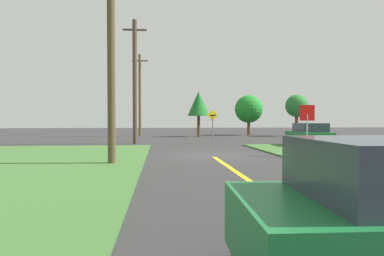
% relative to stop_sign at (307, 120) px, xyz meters
% --- Properties ---
extents(ground_plane, '(120.00, 120.00, 0.00)m').
position_rel_stop_sign_xyz_m(ground_plane, '(-4.69, 1.11, -1.83)').
color(ground_plane, '#323232').
extents(lane_stripe_center, '(0.20, 14.00, 0.01)m').
position_rel_stop_sign_xyz_m(lane_stripe_center, '(-4.69, -6.89, -1.82)').
color(lane_stripe_center, yellow).
rests_on(lane_stripe_center, ground).
extents(stop_sign, '(0.79, 0.07, 2.58)m').
position_rel_stop_sign_xyz_m(stop_sign, '(0.00, 0.00, 0.00)').
color(stop_sign, '#9EA0A8').
rests_on(stop_sign, ground).
extents(car_on_crossroad, '(2.42, 4.39, 1.62)m').
position_rel_stop_sign_xyz_m(car_on_crossroad, '(3.01, 5.94, -1.02)').
color(car_on_crossroad, '#196B33').
rests_on(car_on_crossroad, ground).
extents(utility_pole_near, '(1.80, 0.32, 9.07)m').
position_rel_stop_sign_xyz_m(utility_pole_near, '(-9.29, -2.08, 2.81)').
color(utility_pole_near, '#4E4029').
rests_on(utility_pole_near, ground).
extents(utility_pole_mid, '(1.80, 0.35, 9.44)m').
position_rel_stop_sign_xyz_m(utility_pole_mid, '(-9.23, 9.29, 2.98)').
color(utility_pole_mid, '#503D31').
rests_on(utility_pole_mid, ground).
extents(utility_pole_far, '(1.80, 0.41, 9.20)m').
position_rel_stop_sign_xyz_m(utility_pole_far, '(-9.56, 20.66, 2.89)').
color(utility_pole_far, brown).
rests_on(utility_pole_far, ground).
extents(direction_sign, '(0.90, 0.19, 2.65)m').
position_rel_stop_sign_xyz_m(direction_sign, '(-3.27, 8.95, -0.18)').
color(direction_sign, slate).
rests_on(direction_sign, ground).
extents(oak_tree_left, '(3.39, 3.39, 4.90)m').
position_rel_stop_sign_xyz_m(oak_tree_left, '(3.47, 22.47, 1.36)').
color(oak_tree_left, brown).
rests_on(oak_tree_left, ground).
extents(pine_tree_center, '(2.46, 2.46, 5.03)m').
position_rel_stop_sign_xyz_m(pine_tree_center, '(-3.07, 19.46, 1.81)').
color(pine_tree_center, brown).
rests_on(pine_tree_center, ground).
extents(oak_tree_right, '(2.56, 2.56, 4.76)m').
position_rel_stop_sign_xyz_m(oak_tree_right, '(8.23, 19.49, 1.60)').
color(oak_tree_right, brown).
rests_on(oak_tree_right, ground).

